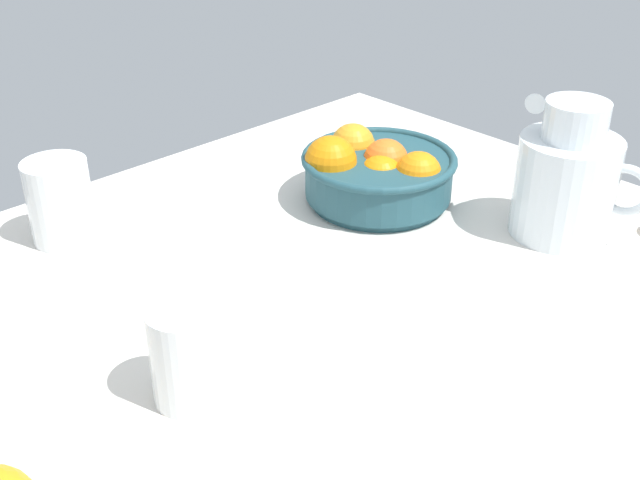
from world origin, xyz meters
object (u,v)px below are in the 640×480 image
fruit_bowl (376,172)px  second_glass (61,207)px  juice_pitcher (565,187)px  juice_glass (187,360)px

fruit_bowl → second_glass: size_ratio=1.99×
juice_pitcher → fruit_bowl: bearing=115.1°
juice_glass → juice_pitcher: bearing=-7.1°
juice_pitcher → juice_glass: bearing=172.9°
juice_glass → second_glass: size_ratio=0.93×
fruit_bowl → juice_glass: fruit_bowl is taller
juice_pitcher → second_glass: size_ratio=1.72×
juice_glass → second_glass: second_glass is taller
second_glass → juice_pitcher: bearing=-42.2°
juice_glass → second_glass: 39.61cm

